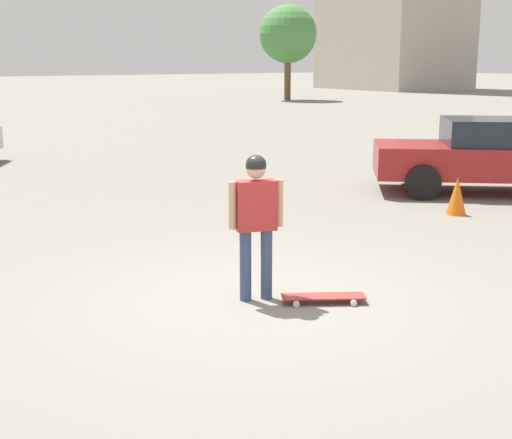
{
  "coord_description": "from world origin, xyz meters",
  "views": [
    {
      "loc": [
        -6.39,
        4.23,
        2.65
      ],
      "look_at": [
        0.0,
        0.0,
        0.92
      ],
      "focal_mm": 50.0,
      "sensor_mm": 36.0,
      "label": 1
    }
  ],
  "objects_px": {
    "skateboard": "(323,297)",
    "traffic_cone": "(457,196)",
    "person": "(256,213)",
    "car_parked_near": "(491,155)"
  },
  "relations": [
    {
      "from": "skateboard",
      "to": "traffic_cone",
      "type": "relative_size",
      "value": 1.4
    },
    {
      "from": "person",
      "to": "traffic_cone",
      "type": "relative_size",
      "value": 2.5
    },
    {
      "from": "skateboard",
      "to": "car_parked_near",
      "type": "distance_m",
      "value": 7.83
    },
    {
      "from": "traffic_cone",
      "to": "skateboard",
      "type": "bearing_deg",
      "value": 115.8
    },
    {
      "from": "person",
      "to": "car_parked_near",
      "type": "height_order",
      "value": "person"
    },
    {
      "from": "skateboard",
      "to": "person",
      "type": "bearing_deg",
      "value": -12.36
    },
    {
      "from": "skateboard",
      "to": "car_parked_near",
      "type": "bearing_deg",
      "value": -123.82
    },
    {
      "from": "skateboard",
      "to": "car_parked_near",
      "type": "xyz_separation_m",
      "value": [
        3.39,
        -7.02,
        0.71
      ]
    },
    {
      "from": "person",
      "to": "skateboard",
      "type": "relative_size",
      "value": 1.78
    },
    {
      "from": "person",
      "to": "skateboard",
      "type": "distance_m",
      "value": 1.2
    }
  ]
}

